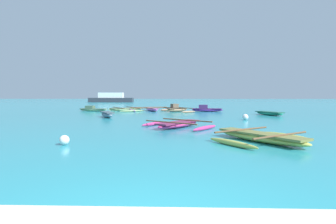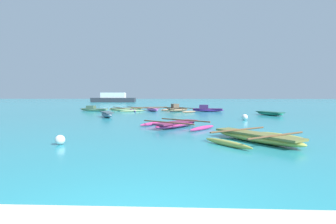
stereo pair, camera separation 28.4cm
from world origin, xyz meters
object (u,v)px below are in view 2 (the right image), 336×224
moored_boat_8 (107,114)px  mooring_buoy_0 (60,140)px  mooring_buoy_1 (245,117)px  moored_boat_3 (177,109)px  moored_boat_5 (207,109)px  moored_boat_4 (270,113)px  distant_ferry (113,98)px  moored_boat_6 (256,137)px  moored_boat_2 (126,109)px  moored_boat_7 (94,109)px  moored_boat_0 (176,124)px  moored_boat_1 (152,109)px

moored_boat_8 → mooring_buoy_0: (1.48, -11.26, -0.07)m
moored_boat_8 → mooring_buoy_1: 10.43m
moored_boat_3 → mooring_buoy_1: bearing=-96.4°
moored_boat_5 → moored_boat_4: bearing=-36.7°
distant_ferry → moored_boat_4: bearing=-59.5°
moored_boat_4 → moored_boat_6: bearing=-48.3°
moored_boat_4 → moored_boat_2: bearing=-141.4°
moored_boat_7 → mooring_buoy_0: size_ratio=9.49×
moored_boat_5 → moored_boat_7: 12.33m
moored_boat_0 → mooring_buoy_1: size_ratio=9.84×
moored_boat_2 → moored_boat_4: size_ratio=1.89×
mooring_buoy_1 → moored_boat_8: bearing=170.3°
mooring_buoy_0 → mooring_buoy_1: bearing=47.2°
moored_boat_8 → moored_boat_6: bearing=9.2°
moored_boat_1 → moored_boat_6: size_ratio=1.33×
moored_boat_6 → moored_boat_5: bearing=145.2°
moored_boat_0 → moored_boat_3: moored_boat_3 is taller
moored_boat_4 → mooring_buoy_1: bearing=-63.6°
mooring_buoy_0 → moored_boat_4: bearing=49.2°
moored_boat_5 → mooring_buoy_0: 20.16m
moored_boat_3 → moored_boat_7: 9.19m
moored_boat_8 → moored_boat_7: bearing=174.3°
moored_boat_0 → mooring_buoy_0: size_ratio=11.94×
moored_boat_0 → moored_boat_7: moored_boat_7 is taller
moored_boat_2 → moored_boat_5: 8.97m
moored_boat_1 → mooring_buoy_0: 19.85m
moored_boat_0 → moored_boat_6: 5.24m
moored_boat_4 → moored_boat_3: bearing=-146.4°
moored_boat_2 → moored_boat_6: size_ratio=1.39×
moored_boat_0 → mooring_buoy_1: (4.74, 4.37, 0.04)m
mooring_buoy_1 → mooring_buoy_0: bearing=-132.8°
mooring_buoy_0 → mooring_buoy_1: 12.95m
mooring_buoy_1 → moored_boat_3: bearing=118.3°
moored_boat_2 → mooring_buoy_1: mooring_buoy_1 is taller
moored_boat_6 → moored_boat_1: bearing=162.6°
moored_boat_2 → moored_boat_5: size_ratio=1.59×
moored_boat_0 → moored_boat_4: 11.93m
moored_boat_4 → moored_boat_8: 13.81m
mooring_buoy_1 → moored_boat_1: bearing=126.4°
moored_boat_3 → moored_boat_6: (3.11, -17.57, -0.09)m
moored_boat_7 → distant_ferry: bearing=112.0°
moored_boat_0 → moored_boat_6: size_ratio=1.07×
mooring_buoy_1 → distant_ferry: distant_ferry is taller
moored_boat_3 → moored_boat_5: bearing=-27.2°
moored_boat_3 → moored_boat_4: moored_boat_3 is taller
moored_boat_7 → moored_boat_2: bearing=23.9°
moored_boat_8 → moored_boat_4: bearing=71.0°
moored_boat_2 → moored_boat_4: (13.79, -6.11, -0.00)m
moored_boat_3 → moored_boat_8: 9.01m
moored_boat_4 → moored_boat_6: 14.02m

